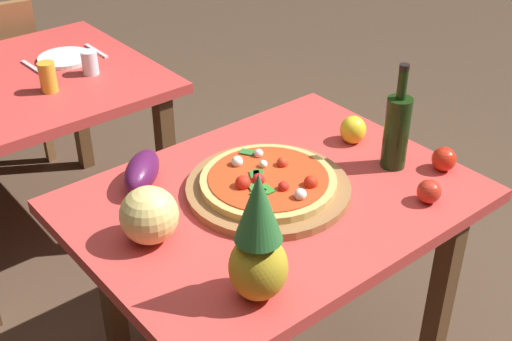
# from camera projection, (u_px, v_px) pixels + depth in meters

# --- Properties ---
(display_table) EXTENTS (1.11, 0.84, 0.73)m
(display_table) POSITION_uv_depth(u_px,v_px,m) (272.00, 222.00, 1.97)
(display_table) COLOR brown
(display_table) RESTS_ON ground_plane
(background_table) EXTENTS (1.03, 0.90, 0.73)m
(background_table) POSITION_uv_depth(u_px,v_px,m) (21.00, 103.00, 2.63)
(background_table) COLOR brown
(background_table) RESTS_ON ground_plane
(pizza_board) EXTENTS (0.47, 0.47, 0.02)m
(pizza_board) POSITION_uv_depth(u_px,v_px,m) (267.00, 189.00, 1.92)
(pizza_board) COLOR olive
(pizza_board) RESTS_ON display_table
(pizza) EXTENTS (0.39, 0.39, 0.06)m
(pizza) POSITION_uv_depth(u_px,v_px,m) (267.00, 181.00, 1.90)
(pizza) COLOR tan
(pizza) RESTS_ON pizza_board
(wine_bottle) EXTENTS (0.08, 0.08, 0.33)m
(wine_bottle) POSITION_uv_depth(u_px,v_px,m) (397.00, 130.00, 1.99)
(wine_bottle) COLOR black
(wine_bottle) RESTS_ON display_table
(pineapple_left) EXTENTS (0.14, 0.14, 0.33)m
(pineapple_left) POSITION_uv_depth(u_px,v_px,m) (258.00, 244.00, 1.49)
(pineapple_left) COLOR gold
(pineapple_left) RESTS_ON display_table
(melon) EXTENTS (0.15, 0.15, 0.15)m
(melon) POSITION_uv_depth(u_px,v_px,m) (149.00, 215.00, 1.70)
(melon) COLOR #EBD076
(melon) RESTS_ON display_table
(bell_pepper) EXTENTS (0.08, 0.08, 0.09)m
(bell_pepper) POSITION_uv_depth(u_px,v_px,m) (353.00, 130.00, 2.16)
(bell_pepper) COLOR yellow
(bell_pepper) RESTS_ON display_table
(eggplant) EXTENTS (0.21, 0.20, 0.09)m
(eggplant) POSITION_uv_depth(u_px,v_px,m) (142.00, 171.00, 1.94)
(eggplant) COLOR #4E1644
(eggplant) RESTS_ON display_table
(tomato_near_board) EXTENTS (0.07, 0.07, 0.07)m
(tomato_near_board) POSITION_uv_depth(u_px,v_px,m) (444.00, 159.00, 2.01)
(tomato_near_board) COLOR red
(tomato_near_board) RESTS_ON display_table
(tomato_beside_pepper) EXTENTS (0.07, 0.07, 0.07)m
(tomato_beside_pepper) POSITION_uv_depth(u_px,v_px,m) (429.00, 191.00, 1.87)
(tomato_beside_pepper) COLOR red
(tomato_beside_pepper) RESTS_ON display_table
(drinking_glass_juice) EXTENTS (0.06, 0.06, 0.11)m
(drinking_glass_juice) POSITION_uv_depth(u_px,v_px,m) (48.00, 77.00, 2.47)
(drinking_glass_juice) COLOR gold
(drinking_glass_juice) RESTS_ON background_table
(drinking_glass_water) EXTENTS (0.06, 0.06, 0.09)m
(drinking_glass_water) POSITION_uv_depth(u_px,v_px,m) (90.00, 63.00, 2.61)
(drinking_glass_water) COLOR silver
(drinking_glass_water) RESTS_ON background_table
(dinner_plate) EXTENTS (0.22, 0.22, 0.02)m
(dinner_plate) POSITION_uv_depth(u_px,v_px,m) (65.00, 58.00, 2.75)
(dinner_plate) COLOR white
(dinner_plate) RESTS_ON background_table
(fork_utensil) EXTENTS (0.02, 0.18, 0.01)m
(fork_utensil) POSITION_uv_depth(u_px,v_px,m) (33.00, 68.00, 2.67)
(fork_utensil) COLOR silver
(fork_utensil) RESTS_ON background_table
(knife_utensil) EXTENTS (0.02, 0.18, 0.01)m
(knife_utensil) POSITION_uv_depth(u_px,v_px,m) (96.00, 51.00, 2.82)
(knife_utensil) COLOR silver
(knife_utensil) RESTS_ON background_table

